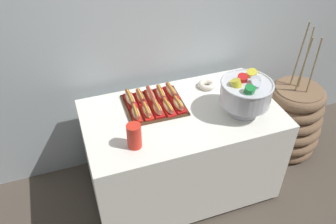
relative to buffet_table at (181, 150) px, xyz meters
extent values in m
plane|color=#4C4238|center=(0.00, 0.00, -0.40)|extent=(10.00, 10.00, 0.00)
cube|color=#B2BCC1|center=(0.00, 0.54, 0.90)|extent=(6.00, 0.10, 2.60)
cube|color=white|center=(0.00, 0.00, 0.00)|extent=(1.34, 0.77, 0.72)
cylinder|color=black|center=(0.57, -0.28, -0.38)|extent=(0.05, 0.05, 0.04)
cylinder|color=black|center=(-0.57, 0.28, -0.38)|extent=(0.05, 0.05, 0.04)
cylinder|color=black|center=(0.57, 0.28, -0.38)|extent=(0.05, 0.05, 0.04)
cylinder|color=brown|center=(1.06, 0.11, -0.08)|extent=(0.38, 0.38, 0.65)
torus|color=brown|center=(1.06, 0.11, -0.34)|extent=(0.51, 0.51, 0.10)
torus|color=brown|center=(1.06, 0.11, -0.24)|extent=(0.54, 0.54, 0.10)
torus|color=brown|center=(1.06, 0.11, -0.13)|extent=(0.53, 0.53, 0.10)
torus|color=brown|center=(1.06, 0.11, -0.02)|extent=(0.50, 0.50, 0.10)
torus|color=brown|center=(1.06, 0.11, 0.09)|extent=(0.48, 0.48, 0.10)
torus|color=brown|center=(1.06, 0.11, 0.19)|extent=(0.45, 0.45, 0.10)
cylinder|color=#937F56|center=(1.07, 0.04, 0.49)|extent=(0.03, 0.02, 0.48)
cylinder|color=#937F56|center=(1.00, 0.07, 0.49)|extent=(0.04, 0.07, 0.49)
cylinder|color=#937F56|center=(1.01, 0.16, 0.53)|extent=(0.02, 0.05, 0.56)
cylinder|color=#937F56|center=(1.09, 0.17, 0.49)|extent=(0.06, 0.07, 0.48)
cube|color=#472B19|center=(-0.16, 0.14, 0.36)|extent=(0.41, 0.37, 0.01)
cube|color=#472B19|center=(-0.16, -0.04, 0.37)|extent=(0.41, 0.02, 0.01)
cube|color=#472B19|center=(-0.15, 0.31, 0.37)|extent=(0.41, 0.02, 0.01)
cube|color=#472B19|center=(-0.35, 0.14, 0.37)|extent=(0.02, 0.36, 0.01)
cube|color=#472B19|center=(0.04, 0.13, 0.37)|extent=(0.02, 0.36, 0.01)
cube|color=red|center=(-0.31, 0.06, 0.38)|extent=(0.07, 0.16, 0.02)
ellipsoid|color=#E0BC7F|center=(-0.31, 0.06, 0.40)|extent=(0.05, 0.15, 0.04)
cylinder|color=brown|center=(-0.31, 0.06, 0.41)|extent=(0.04, 0.15, 0.03)
cylinder|color=yellow|center=(-0.31, 0.06, 0.42)|extent=(0.02, 0.13, 0.01)
cube|color=red|center=(-0.23, 0.05, 0.38)|extent=(0.06, 0.16, 0.02)
ellipsoid|color=tan|center=(-0.23, 0.05, 0.40)|extent=(0.05, 0.15, 0.04)
cylinder|color=#9E4C38|center=(-0.23, 0.05, 0.41)|extent=(0.03, 0.14, 0.03)
cylinder|color=yellow|center=(-0.23, 0.05, 0.42)|extent=(0.01, 0.12, 0.01)
cube|color=red|center=(-0.16, 0.05, 0.38)|extent=(0.07, 0.16, 0.02)
ellipsoid|color=tan|center=(-0.16, 0.05, 0.40)|extent=(0.06, 0.14, 0.04)
cylinder|color=#9E4C38|center=(-0.16, 0.05, 0.41)|extent=(0.04, 0.14, 0.03)
cylinder|color=yellow|center=(-0.16, 0.05, 0.43)|extent=(0.01, 0.12, 0.01)
cube|color=red|center=(-0.08, 0.05, 0.38)|extent=(0.07, 0.18, 0.02)
ellipsoid|color=tan|center=(-0.08, 0.05, 0.40)|extent=(0.05, 0.17, 0.04)
cylinder|color=brown|center=(-0.08, 0.05, 0.41)|extent=(0.03, 0.16, 0.03)
cylinder|color=yellow|center=(-0.08, 0.05, 0.42)|extent=(0.01, 0.14, 0.01)
cube|color=#B21414|center=(-0.01, 0.05, 0.38)|extent=(0.07, 0.15, 0.02)
ellipsoid|color=#E0BC7F|center=(-0.01, 0.05, 0.40)|extent=(0.06, 0.14, 0.04)
cylinder|color=brown|center=(-0.01, 0.05, 0.41)|extent=(0.03, 0.14, 0.03)
cylinder|color=yellow|center=(-0.01, 0.05, 0.42)|extent=(0.01, 0.12, 0.01)
cube|color=red|center=(-0.30, 0.22, 0.38)|extent=(0.07, 0.18, 0.02)
ellipsoid|color=#E0BC7F|center=(-0.30, 0.22, 0.40)|extent=(0.06, 0.17, 0.04)
cylinder|color=brown|center=(-0.30, 0.22, 0.41)|extent=(0.03, 0.17, 0.03)
cylinder|color=yellow|center=(-0.30, 0.22, 0.43)|extent=(0.01, 0.14, 0.01)
cube|color=red|center=(-0.23, 0.22, 0.38)|extent=(0.06, 0.16, 0.02)
ellipsoid|color=#E0BC7F|center=(-0.23, 0.22, 0.40)|extent=(0.05, 0.15, 0.04)
cylinder|color=brown|center=(-0.23, 0.22, 0.41)|extent=(0.03, 0.14, 0.03)
cylinder|color=yellow|center=(-0.23, 0.22, 0.42)|extent=(0.01, 0.12, 0.01)
cube|color=red|center=(-0.15, 0.22, 0.38)|extent=(0.06, 0.18, 0.02)
ellipsoid|color=tan|center=(-0.15, 0.22, 0.40)|extent=(0.05, 0.17, 0.04)
cylinder|color=#9E4C38|center=(-0.15, 0.22, 0.41)|extent=(0.03, 0.17, 0.03)
cylinder|color=red|center=(-0.15, 0.22, 0.42)|extent=(0.01, 0.15, 0.01)
cube|color=red|center=(-0.08, 0.22, 0.38)|extent=(0.08, 0.17, 0.02)
ellipsoid|color=beige|center=(-0.08, 0.22, 0.40)|extent=(0.06, 0.16, 0.04)
cylinder|color=brown|center=(-0.08, 0.22, 0.41)|extent=(0.04, 0.16, 0.03)
cylinder|color=yellow|center=(-0.08, 0.22, 0.42)|extent=(0.02, 0.13, 0.01)
cube|color=red|center=(0.00, 0.21, 0.38)|extent=(0.07, 0.18, 0.02)
ellipsoid|color=tan|center=(0.00, 0.21, 0.40)|extent=(0.06, 0.17, 0.04)
cylinder|color=#9E4C38|center=(0.00, 0.21, 0.41)|extent=(0.04, 0.16, 0.03)
cylinder|color=yellow|center=(0.00, 0.21, 0.42)|extent=(0.01, 0.14, 0.01)
cylinder|color=silver|center=(0.39, -0.13, 0.37)|extent=(0.19, 0.19, 0.02)
cone|color=silver|center=(0.39, -0.13, 0.42)|extent=(0.07, 0.07, 0.08)
cylinder|color=silver|center=(0.39, -0.13, 0.53)|extent=(0.34, 0.34, 0.14)
torus|color=silver|center=(0.39, -0.13, 0.60)|extent=(0.34, 0.34, 0.02)
cylinder|color=#B7BCC6|center=(0.45, -0.15, 0.57)|extent=(0.11, 0.09, 0.14)
cylinder|color=yellow|center=(0.47, -0.06, 0.57)|extent=(0.10, 0.10, 0.14)
cylinder|color=red|center=(0.38, -0.09, 0.57)|extent=(0.08, 0.10, 0.14)
cylinder|color=yellow|center=(0.32, -0.14, 0.57)|extent=(0.11, 0.12, 0.15)
cylinder|color=#197A33|center=(0.35, -0.22, 0.57)|extent=(0.09, 0.10, 0.14)
cylinder|color=#B7BCC6|center=(0.41, -0.17, 0.57)|extent=(0.10, 0.13, 0.15)
cylinder|color=red|center=(-0.39, -0.21, 0.41)|extent=(0.09, 0.09, 0.11)
cylinder|color=red|center=(-0.39, -0.21, 0.43)|extent=(0.09, 0.09, 0.11)
cylinder|color=red|center=(-0.39, -0.21, 0.45)|extent=(0.09, 0.09, 0.11)
cylinder|color=red|center=(-0.39, -0.21, 0.47)|extent=(0.09, 0.09, 0.11)
torus|color=silver|center=(0.28, 0.23, 0.38)|extent=(0.13, 0.13, 0.04)
camera|label=1|loc=(-0.70, -1.71, 1.83)|focal=37.02mm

